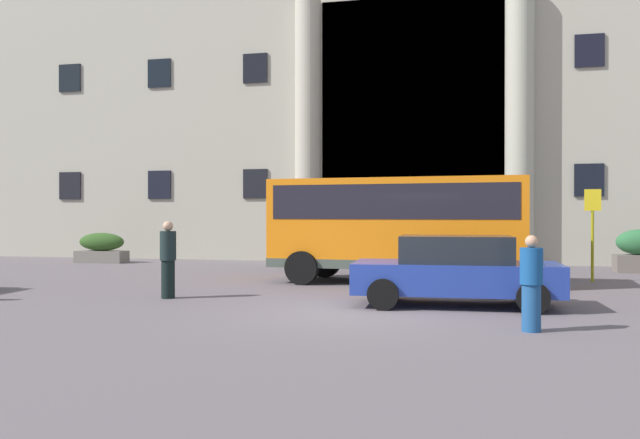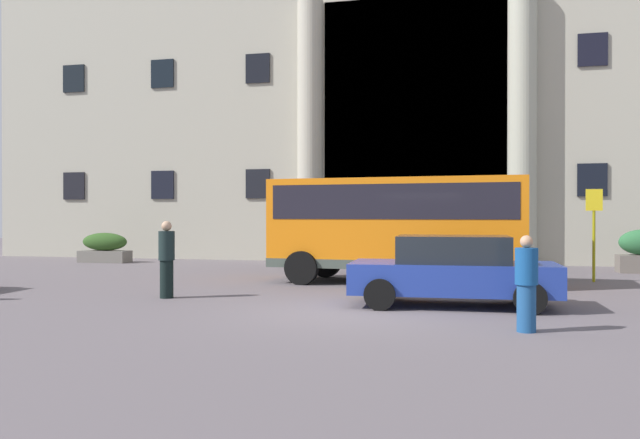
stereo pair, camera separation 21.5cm
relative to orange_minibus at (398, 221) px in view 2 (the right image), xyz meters
The scene contains 10 objects.
ground_plane 5.78m from the orange_minibus, 92.55° to the right, with size 80.00×64.00×0.12m, color #60575C.
office_building_facade 13.13m from the orange_minibus, 91.18° to the left, with size 37.05×9.76×14.20m.
orange_minibus is the anchor object (origin of this frame).
bus_stop_sign 5.50m from the orange_minibus, 17.66° to the left, with size 0.44×0.08×2.58m.
hedge_planter_east 13.15m from the orange_minibus, 157.23° to the left, with size 1.97×0.76×1.16m.
hedge_planter_entrance_left 5.05m from the orange_minibus, 100.34° to the left, with size 2.19×0.84×1.41m.
parked_coupe_end 4.54m from the orange_minibus, 68.57° to the right, with size 4.20×2.10×1.44m.
motorcycle_near_kerb 3.22m from the orange_minibus, 56.29° to the right, with size 1.93×0.76×0.89m.
pedestrian_child_trailing 7.48m from the orange_minibus, 67.26° to the right, with size 0.36×0.36×1.54m.
pedestrian_woman_dark_dress 6.42m from the orange_minibus, 137.12° to the right, with size 0.36×0.36×1.73m.
Camera 2 is at (2.37, -12.21, 1.87)m, focal length 36.67 mm.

